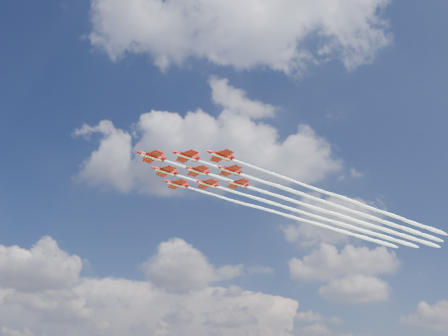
{
  "coord_description": "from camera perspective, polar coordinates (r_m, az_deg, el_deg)",
  "views": [
    {
      "loc": [
        32.14,
        -146.87,
        13.04
      ],
      "look_at": [
        15.21,
        -4.59,
        84.91
      ],
      "focal_mm": 35.0,
      "sensor_mm": 36.0,
      "label": 1
    }
  ],
  "objects": [
    {
      "name": "jet_lead",
      "position": [
        189.05,
        8.55,
        -4.13
      ],
      "size": [
        103.06,
        97.4,
        2.91
      ],
      "rotation": [
        0.0,
        0.0,
        0.76
      ],
      "color": "#B90A0B"
    },
    {
      "name": "jet_row2_port",
      "position": [
        190.93,
        12.13,
        -4.05
      ],
      "size": [
        103.06,
        97.4,
        2.91
      ],
      "rotation": [
        0.0,
        0.0,
        0.76
      ],
      "color": "#B90A0B"
    },
    {
      "name": "jet_row2_starb",
      "position": [
        200.14,
        9.02,
        -5.39
      ],
      "size": [
        103.06,
        97.4,
        2.91
      ],
      "rotation": [
        0.0,
        0.0,
        0.76
      ],
      "color": "#B90A0B"
    },
    {
      "name": "jet_row3_port",
      "position": [
        193.55,
        15.63,
        -3.96
      ],
      "size": [
        103.06,
        97.4,
        2.91
      ],
      "rotation": [
        0.0,
        0.0,
        0.76
      ],
      "color": "#B90A0B"
    },
    {
      "name": "jet_row3_centre",
      "position": [
        202.09,
        12.41,
        -5.3
      ],
      "size": [
        103.06,
        97.4,
        2.91
      ],
      "rotation": [
        0.0,
        0.0,
        0.76
      ],
      "color": "#B90A0B"
    },
    {
      "name": "jet_row3_starb",
      "position": [
        211.32,
        9.44,
        -6.52
      ],
      "size": [
        103.06,
        97.4,
        2.91
      ],
      "rotation": [
        0.0,
        0.0,
        0.76
      ],
      "color": "#B90A0B"
    },
    {
      "name": "jet_row4_port",
      "position": [
        204.74,
        15.71,
        -5.2
      ],
      "size": [
        103.06,
        97.4,
        2.91
      ],
      "rotation": [
        0.0,
        0.0,
        0.76
      ],
      "color": "#B90A0B"
    },
    {
      "name": "jet_row4_starb",
      "position": [
        213.35,
        12.65,
        -6.42
      ],
      "size": [
        103.06,
        97.4,
        2.91
      ],
      "rotation": [
        0.0,
        0.0,
        0.76
      ],
      "color": "#B90A0B"
    },
    {
      "name": "jet_tail",
      "position": [
        216.01,
        15.79,
        -6.31
      ],
      "size": [
        103.06,
        97.4,
        2.91
      ],
      "rotation": [
        0.0,
        0.0,
        0.76
      ],
      "color": "#B90A0B"
    }
  ]
}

